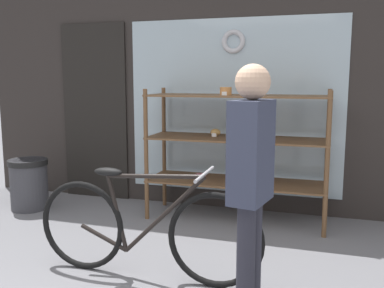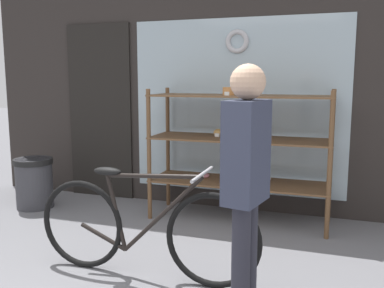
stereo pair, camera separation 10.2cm
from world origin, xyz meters
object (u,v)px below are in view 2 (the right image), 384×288
trash_bin (34,181)px  bicycle (143,229)px  pedestrian (246,177)px  display_case (239,142)px

trash_bin → bicycle: bearing=-31.4°
bicycle → pedestrian: (0.83, -0.34, 0.53)m
display_case → trash_bin: size_ratio=3.22×
display_case → bicycle: size_ratio=1.04×
bicycle → pedestrian: size_ratio=1.13×
bicycle → display_case: bearing=75.5°
display_case → trash_bin: (-2.29, -0.33, -0.51)m
display_case → trash_bin: display_case is taller
pedestrian → bicycle: bearing=79.0°
bicycle → trash_bin: 2.25m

